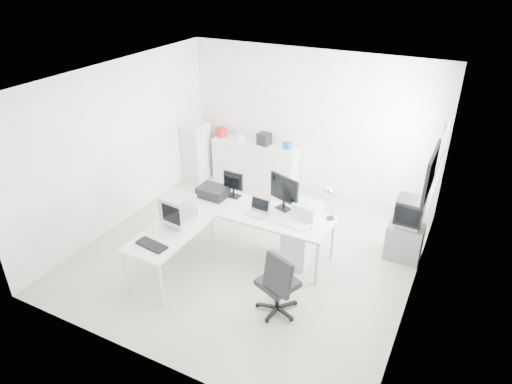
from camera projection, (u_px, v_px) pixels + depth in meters
The scene contains 30 objects.
floor at pixel (250, 251), 7.42m from camera, with size 5.00×5.00×0.01m, color silver.
ceiling at pixel (249, 80), 6.10m from camera, with size 5.00×5.00×0.01m, color white.
back_wall at pixel (310, 123), 8.73m from camera, with size 5.00×0.02×2.80m, color white.
left_wall at pixel (120, 145), 7.76m from camera, with size 0.02×5.00×2.80m, color white.
right_wall at pixel (425, 213), 5.76m from camera, with size 0.02×5.00×2.80m, color white.
window at pixel (439, 163), 6.61m from camera, with size 0.02×1.20×1.10m, color white, non-canonical shape.
wall_picture at pixel (431, 174), 5.61m from camera, with size 0.04×0.90×0.60m, color black, non-canonical shape.
main_desk at pixel (256, 231), 7.26m from camera, with size 2.40×0.80×0.75m, color silver, non-canonical shape.
side_desk at pixel (172, 253), 6.74m from camera, with size 0.70×1.40×0.75m, color silver, non-canonical shape.
drawer_pedestal at pixel (298, 245), 7.06m from camera, with size 0.40×0.50×0.60m, color silver.
inkjet_printer at pixel (213, 192), 7.47m from camera, with size 0.47×0.36×0.17m, color black.
lcd_monitor_small at pixel (233, 185), 7.40m from camera, with size 0.35×0.20×0.44m, color black, non-canonical shape.
lcd_monitor_large at pixel (284, 192), 7.01m from camera, with size 0.56×0.22×0.58m, color black, non-canonical shape.
laptop at pixel (256, 208), 6.94m from camera, with size 0.34×0.35×0.23m, color #B7B7BA, non-canonical shape.
white_keyboard at pixel (291, 225), 6.70m from camera, with size 0.44×0.14×0.02m, color silver.
white_mouse at pixel (312, 227), 6.61m from camera, with size 0.06×0.06×0.06m, color silver.
laser_printer at pixel (307, 209), 6.91m from camera, with size 0.38×0.33×0.22m, color silver.
desk_lamp at pixel (332, 203), 6.76m from camera, with size 0.18×0.18×0.53m, color silver, non-canonical shape.
crt_monitor at pixel (178, 211), 6.66m from camera, with size 0.37×0.37×0.42m, color #B7B7BA, non-canonical shape.
black_keyboard at pixel (152, 245), 6.24m from camera, with size 0.46×0.19×0.03m, color black.
office_chair at pixel (278, 280), 5.97m from camera, with size 0.59×0.59×1.03m, color #232528, non-canonical shape.
tv_cabinet at pixel (404, 241), 7.16m from camera, with size 0.54×0.44×0.59m, color slate.
crt_tv at pixel (409, 213), 6.92m from camera, with size 0.50×0.48×0.45m, color black, non-canonical shape.
sideboard at pixel (255, 163), 9.39m from camera, with size 1.80×0.45×0.90m, color silver.
clutter_box_a at pixel (221, 132), 9.46m from camera, with size 0.19×0.17×0.19m, color #B52519.
clutter_box_b at pixel (242, 137), 9.27m from camera, with size 0.14×0.12×0.14m, color silver.
clutter_box_c at pixel (264, 139), 9.04m from camera, with size 0.24×0.22×0.24m, color black.
clutter_box_d at pixel (287, 146), 8.87m from camera, with size 0.14×0.12×0.14m, color blue.
clutter_bottle at pixel (210, 128), 9.60m from camera, with size 0.07×0.07×0.22m, color silver.
filing_cabinet at pixel (196, 151), 9.55m from camera, with size 0.42×0.50×1.20m, color silver.
Camera 1 is at (2.85, -5.39, 4.34)m, focal length 32.00 mm.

